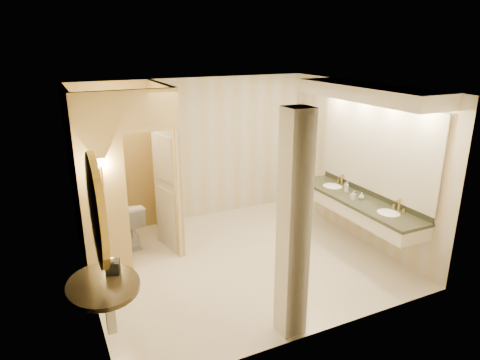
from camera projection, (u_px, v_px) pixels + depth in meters
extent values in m
plane|color=silver|center=(240.00, 260.00, 6.82)|extent=(4.50, 4.50, 0.00)
plane|color=white|center=(241.00, 88.00, 5.97)|extent=(4.50, 4.50, 0.00)
cube|color=beige|center=(195.00, 150.00, 8.11)|extent=(4.50, 0.02, 2.70)
cube|color=beige|center=(319.00, 231.00, 4.68)|extent=(4.50, 0.02, 2.70)
cube|color=beige|center=(82.00, 203.00, 5.47)|extent=(0.02, 4.00, 2.70)
cube|color=beige|center=(359.00, 162.00, 7.32)|extent=(0.02, 4.00, 2.70)
cube|color=#D5BF6F|center=(165.00, 165.00, 7.14)|extent=(0.10, 1.50, 2.70)
cube|color=#D5BF6F|center=(103.00, 188.00, 6.04)|extent=(0.65, 0.10, 2.70)
cube|color=#D5BF6F|center=(148.00, 110.00, 6.00)|extent=(0.80, 0.10, 0.60)
cube|color=beige|center=(167.00, 189.00, 6.89)|extent=(0.22, 0.79, 2.10)
cylinder|color=gold|center=(102.00, 176.00, 5.91)|extent=(0.03, 0.03, 0.30)
cone|color=beige|center=(100.00, 162.00, 5.85)|extent=(0.14, 0.14, 0.14)
cube|color=beige|center=(357.00, 206.00, 7.05)|extent=(0.60, 2.52, 0.24)
cube|color=black|center=(358.00, 200.00, 7.01)|extent=(0.64, 2.56, 0.05)
cube|color=black|center=(372.00, 193.00, 7.10)|extent=(0.03, 2.52, 0.10)
ellipsoid|color=white|center=(388.00, 215.00, 6.43)|extent=(0.40, 0.44, 0.15)
cylinder|color=gold|center=(399.00, 205.00, 6.47)|extent=(0.03, 0.03, 0.22)
ellipsoid|color=white|center=(332.00, 188.00, 7.60)|extent=(0.40, 0.44, 0.15)
cylinder|color=gold|center=(342.00, 180.00, 7.64)|extent=(0.03, 0.03, 0.22)
cube|color=white|center=(376.00, 147.00, 6.86)|extent=(0.03, 2.52, 1.40)
cube|color=beige|center=(368.00, 92.00, 6.47)|extent=(0.75, 2.72, 0.22)
cylinder|color=black|center=(103.00, 285.00, 4.56)|extent=(0.96, 0.96, 0.05)
cube|color=beige|center=(110.00, 308.00, 4.67)|extent=(0.10, 0.10, 0.60)
cylinder|color=gold|center=(97.00, 211.00, 4.31)|extent=(0.07, 0.96, 0.96)
cylinder|color=white|center=(101.00, 211.00, 4.32)|extent=(0.02, 0.76, 0.76)
cube|color=beige|center=(294.00, 228.00, 4.77)|extent=(0.29, 0.29, 2.70)
cube|color=black|center=(113.00, 267.00, 4.74)|extent=(0.18, 0.18, 0.14)
imported|color=white|center=(127.00, 223.00, 7.23)|extent=(0.51, 0.80, 0.77)
imported|color=beige|center=(353.00, 195.00, 6.92)|extent=(0.09, 0.09, 0.15)
imported|color=silver|center=(361.00, 196.00, 6.94)|extent=(0.11, 0.11, 0.11)
imported|color=#C6B28C|center=(347.00, 187.00, 7.26)|extent=(0.09, 0.10, 0.19)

